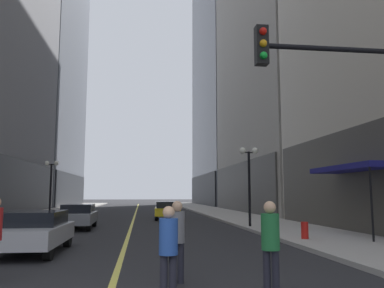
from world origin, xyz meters
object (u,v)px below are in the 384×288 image
object	(u,v)px
pedestrian_in_blue_hoodie	(168,246)
street_lamp_left_far	(51,176)
pedestrian_in_green_parka	(270,241)
traffic_light_near_right	(355,111)
car_silver	(34,230)
pedestrian_in_grey_suit	(177,235)
street_lamp_right_mid	(249,169)
car_yellow	(167,210)
fire_hydrant_right	(305,232)
car_grey	(78,215)

from	to	relation	value
pedestrian_in_blue_hoodie	street_lamp_left_far	size ratio (longest dim) A/B	0.38
pedestrian_in_green_parka	traffic_light_near_right	world-z (taller)	traffic_light_near_right
car_silver	street_lamp_left_far	distance (m)	18.79
car_silver	pedestrian_in_grey_suit	distance (m)	6.39
street_lamp_right_mid	street_lamp_left_far	bearing A→B (deg)	140.40
car_yellow	street_lamp_right_mid	world-z (taller)	street_lamp_right_mid
traffic_light_near_right	pedestrian_in_grey_suit	bearing A→B (deg)	175.07
car_yellow	street_lamp_right_mid	size ratio (longest dim) A/B	0.97
traffic_light_near_right	street_lamp_right_mid	xyz separation A→B (m)	(1.05, 12.86, -0.49)
pedestrian_in_green_parka	street_lamp_right_mid	bearing A→B (deg)	76.09
street_lamp_right_mid	fire_hydrant_right	xyz separation A→B (m)	(0.50, -6.13, -2.86)
pedestrian_in_blue_hoodie	car_yellow	bearing A→B (deg)	86.43
pedestrian_in_grey_suit	traffic_light_near_right	size ratio (longest dim) A/B	0.31
pedestrian_in_green_parka	pedestrian_in_grey_suit	world-z (taller)	pedestrian_in_green_parka
pedestrian_in_blue_hoodie	street_lamp_right_mid	size ratio (longest dim) A/B	0.38
pedestrian_in_green_parka	pedestrian_in_blue_hoodie	size ratio (longest dim) A/B	1.05
street_lamp_left_far	traffic_light_near_right	bearing A→B (deg)	-63.39
pedestrian_in_grey_suit	pedestrian_in_blue_hoodie	xyz separation A→B (m)	(-0.28, -1.43, -0.04)
traffic_light_near_right	car_grey	bearing A→B (deg)	120.10
street_lamp_right_mid	pedestrian_in_blue_hoodie	bearing A→B (deg)	-110.95
street_lamp_right_mid	car_grey	bearing A→B (deg)	172.02
pedestrian_in_green_parka	street_lamp_left_far	world-z (taller)	street_lamp_left_far
car_silver	pedestrian_in_green_parka	xyz separation A→B (m)	(5.80, -6.20, 0.30)
car_grey	traffic_light_near_right	world-z (taller)	traffic_light_near_right
car_silver	pedestrian_in_blue_hoodie	world-z (taller)	pedestrian_in_blue_hoodie
pedestrian_in_green_parka	traffic_light_near_right	xyz separation A→B (m)	(2.39, 1.03, 2.72)
car_grey	street_lamp_left_far	xyz separation A→B (m)	(-3.54, 9.29, 2.54)
car_silver	car_grey	xyz separation A→B (m)	(-0.02, 8.99, -0.00)
car_grey	street_lamp_right_mid	distance (m)	9.69
pedestrian_in_grey_suit	street_lamp_left_far	size ratio (longest dim) A/B	0.39
street_lamp_right_mid	pedestrian_in_grey_suit	bearing A→B (deg)	-112.01
car_yellow	pedestrian_in_grey_suit	world-z (taller)	pedestrian_in_grey_suit
car_silver	fire_hydrant_right	distance (m)	9.87
pedestrian_in_green_parka	pedestrian_in_grey_suit	size ratio (longest dim) A/B	1.01
pedestrian_in_green_parka	fire_hydrant_right	size ratio (longest dim) A/B	2.18
pedestrian_in_grey_suit	street_lamp_right_mid	distance (m)	13.69
car_silver	pedestrian_in_green_parka	bearing A→B (deg)	-46.94
pedestrian_in_blue_hoodie	fire_hydrant_right	distance (m)	9.78
traffic_light_near_right	street_lamp_right_mid	size ratio (longest dim) A/B	1.28
street_lamp_left_far	car_grey	bearing A→B (deg)	-69.14
traffic_light_near_right	fire_hydrant_right	bearing A→B (deg)	77.05
car_silver	car_grey	world-z (taller)	same
car_yellow	pedestrian_in_blue_hoodie	size ratio (longest dim) A/B	2.60
car_silver	car_grey	size ratio (longest dim) A/B	0.96
pedestrian_in_blue_hoodie	street_lamp_left_far	world-z (taller)	street_lamp_left_far
street_lamp_right_mid	fire_hydrant_right	distance (m)	6.78
pedestrian_in_blue_hoodie	street_lamp_left_far	xyz separation A→B (m)	(-7.46, 24.54, 2.29)
pedestrian_in_green_parka	fire_hydrant_right	bearing A→B (deg)	63.10
pedestrian_in_grey_suit	street_lamp_right_mid	xyz separation A→B (m)	(5.06, 12.52, 2.25)
car_yellow	pedestrian_in_green_parka	xyz separation A→B (m)	(0.48, -22.69, 0.30)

